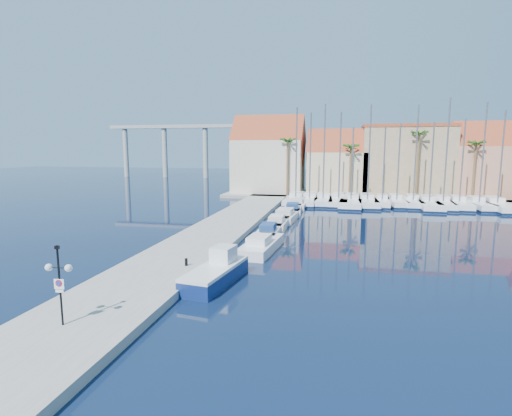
{
  "coord_description": "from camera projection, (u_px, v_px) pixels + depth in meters",
  "views": [
    {
      "loc": [
        2.61,
        -23.04,
        8.34
      ],
      "look_at": [
        -4.7,
        11.2,
        3.0
      ],
      "focal_mm": 28.0,
      "sensor_mm": 36.0,
      "label": 1
    }
  ],
  "objects": [
    {
      "name": "motorboat_west_2",
      "position": [
        277.0,
        223.0,
        41.64
      ],
      "size": [
        2.1,
        6.32,
        1.4
      ],
      "rotation": [
        0.0,
        0.0,
        0.01
      ],
      "color": "white",
      "rests_on": "ground"
    },
    {
      "name": "building_3",
      "position": [
        485.0,
        163.0,
        63.47
      ],
      "size": [
        10.3,
        8.0,
        12.0
      ],
      "color": "tan",
      "rests_on": "shore_north"
    },
    {
      "name": "sailboat_4",
      "position": [
        351.0,
        202.0,
        57.63
      ],
      "size": [
        3.67,
        11.73,
        11.09
      ],
      "rotation": [
        0.0,
        0.0,
        -0.05
      ],
      "color": "white",
      "rests_on": "ground"
    },
    {
      "name": "motorboat_west_1",
      "position": [
        269.0,
        232.0,
        37.31
      ],
      "size": [
        1.97,
        5.89,
        1.4
      ],
      "rotation": [
        0.0,
        0.0,
        0.02
      ],
      "color": "white",
      "rests_on": "ground"
    },
    {
      "name": "palm_1",
      "position": [
        351.0,
        149.0,
        62.63
      ],
      "size": [
        2.6,
        2.6,
        9.15
      ],
      "color": "brown",
      "rests_on": "shore_north"
    },
    {
      "name": "building_2",
      "position": [
        405.0,
        160.0,
        66.85
      ],
      "size": [
        14.2,
        10.2,
        11.5
      ],
      "color": "#9D8660",
      "rests_on": "shore_north"
    },
    {
      "name": "lamp_post",
      "position": [
        59.0,
        273.0,
        17.42
      ],
      "size": [
        1.23,
        0.42,
        3.64
      ],
      "rotation": [
        0.0,
        0.0,
        0.11
      ],
      "color": "black",
      "rests_on": "quay_west"
    },
    {
      "name": "building_1",
      "position": [
        338.0,
        165.0,
        68.3
      ],
      "size": [
        10.3,
        8.0,
        11.0
      ],
      "color": "beige",
      "rests_on": "shore_north"
    },
    {
      "name": "sailboat_8",
      "position": [
        413.0,
        202.0,
        57.04
      ],
      "size": [
        2.6,
        8.84,
        14.15
      ],
      "rotation": [
        0.0,
        0.0,
        -0.03
      ],
      "color": "white",
      "rests_on": "ground"
    },
    {
      "name": "shore_north",
      "position": [
        384.0,
        195.0,
        68.38
      ],
      "size": [
        54.0,
        16.0,
        0.5
      ],
      "primitive_type": "cube",
      "color": "gray",
      "rests_on": "ground"
    },
    {
      "name": "building_0",
      "position": [
        269.0,
        158.0,
        70.59
      ],
      "size": [
        12.3,
        9.0,
        13.5
      ],
      "color": "beige",
      "rests_on": "shore_north"
    },
    {
      "name": "sailboat_0",
      "position": [
        296.0,
        199.0,
        59.79
      ],
      "size": [
        2.92,
        10.6,
        14.07
      ],
      "rotation": [
        0.0,
        0.0,
        -0.01
      ],
      "color": "white",
      "rests_on": "ground"
    },
    {
      "name": "palm_3",
      "position": [
        476.0,
        145.0,
        58.84
      ],
      "size": [
        2.6,
        2.6,
        9.65
      ],
      "color": "brown",
      "rests_on": "shore_north"
    },
    {
      "name": "viaduct",
      "position": [
        188.0,
        140.0,
        109.87
      ],
      "size": [
        48.0,
        2.2,
        14.45
      ],
      "color": "#9E9E99",
      "rests_on": "ground"
    },
    {
      "name": "fishing_boat",
      "position": [
        217.0,
        272.0,
        24.71
      ],
      "size": [
        2.83,
        6.18,
        2.09
      ],
      "rotation": [
        0.0,
        0.0,
        -0.15
      ],
      "color": "navy",
      "rests_on": "ground"
    },
    {
      "name": "sailboat_9",
      "position": [
        428.0,
        204.0,
        55.33
      ],
      "size": [
        3.27,
        10.69,
        11.67
      ],
      "rotation": [
        0.0,
        0.0,
        -0.04
      ],
      "color": "white",
      "rests_on": "ground"
    },
    {
      "name": "sailboat_3",
      "position": [
        339.0,
        200.0,
        58.65
      ],
      "size": [
        2.86,
        10.09,
        13.23
      ],
      "rotation": [
        0.0,
        0.0,
        -0.02
      ],
      "color": "white",
      "rests_on": "ground"
    },
    {
      "name": "sailboat_2",
      "position": [
        323.0,
        200.0,
        59.15
      ],
      "size": [
        3.09,
        9.93,
        14.41
      ],
      "rotation": [
        0.0,
        0.0,
        0.05
      ],
      "color": "white",
      "rests_on": "ground"
    },
    {
      "name": "bollard",
      "position": [
        186.0,
        262.0,
        26.64
      ],
      "size": [
        0.2,
        0.2,
        0.49
      ],
      "primitive_type": "cylinder",
      "color": "black",
      "rests_on": "quay_west"
    },
    {
      "name": "palm_0",
      "position": [
        288.0,
        143.0,
        64.55
      ],
      "size": [
        2.6,
        2.6,
        10.15
      ],
      "color": "brown",
      "rests_on": "shore_north"
    },
    {
      "name": "sailboat_1",
      "position": [
        310.0,
        200.0,
        59.58
      ],
      "size": [
        3.62,
        10.67,
        13.25
      ],
      "rotation": [
        0.0,
        0.0,
        -0.08
      ],
      "color": "white",
      "rests_on": "ground"
    },
    {
      "name": "ground",
      "position": [
        293.0,
        287.0,
        24.07
      ],
      "size": [
        260.0,
        260.0,
        0.0
      ],
      "primitive_type": "plane",
      "color": "black",
      "rests_on": "ground"
    },
    {
      "name": "motorboat_west_3",
      "position": [
        286.0,
        215.0,
        46.26
      ],
      "size": [
        2.78,
        7.57,
        1.4
      ],
      "rotation": [
        0.0,
        0.0,
        -0.05
      ],
      "color": "white",
      "rests_on": "ground"
    },
    {
      "name": "sailboat_12",
      "position": [
        477.0,
        204.0,
        54.73
      ],
      "size": [
        2.89,
        9.09,
        14.2
      ],
      "rotation": [
        0.0,
        0.0,
        0.06
      ],
      "color": "white",
      "rests_on": "ground"
    },
    {
      "name": "sailboat_11",
      "position": [
        458.0,
        204.0,
        55.37
      ],
      "size": [
        3.23,
        9.62,
        12.09
      ],
      "rotation": [
        0.0,
        0.0,
        -0.08
      ],
      "color": "white",
      "rests_on": "ground"
    },
    {
      "name": "motorboat_west_5",
      "position": [
        298.0,
        204.0,
        55.93
      ],
      "size": [
        2.39,
        7.45,
        1.4
      ],
      "rotation": [
        0.0,
        0.0,
        0.0
      ],
      "color": "white",
      "rests_on": "ground"
    },
    {
      "name": "sailboat_6",
      "position": [
        382.0,
        202.0,
        57.18
      ],
      "size": [
        2.76,
        8.25,
        11.02
      ],
      "rotation": [
        0.0,
        0.0,
        -0.08
      ],
      "color": "white",
      "rests_on": "ground"
    },
    {
      "name": "motorboat_west_0",
      "position": [
        261.0,
        245.0,
        32.29
      ],
      "size": [
        2.72,
        7.0,
        1.4
      ],
      "rotation": [
        0.0,
        0.0,
        -0.08
      ],
      "color": "white",
      "rests_on": "ground"
    },
    {
      "name": "quay_west",
      "position": [
        218.0,
        231.0,
        38.94
      ],
      "size": [
        6.0,
        77.0,
        0.5
      ],
      "primitive_type": "cube",
      "color": "gray",
      "rests_on": "ground"
    },
    {
      "name": "motorboat_west_4",
      "position": [
        293.0,
        209.0,
        50.8
      ],
      "size": [
        2.56,
        6.63,
        1.4
      ],
      "rotation": [
        0.0,
        0.0,
        0.08
      ],
      "color": "white",
      "rests_on": "ground"
    },
    {
      "name": "sailboat_10",
      "position": [
        442.0,
        203.0,
        55.57
      ],
      "size": [
        3.15,
        9.7,
        14.9
      ],
      "rotation": [
        0.0,
        0.0,
        -0.07
      ],
      "color": "white",
      "rests_on": "ground"
    },
    {
      "name": "palm_2",
      "position": [
        419.0,
        136.0,
        60.28
      ],
      "size": [
        2.6,
        2.6,
        11.15
      ],
      "color": "brown",
      "rests_on": "shore_north"
    },
    {
      "name": "sailboat_13",
      "position": [
        495.0,
        205.0,
        54.14
      ],
      "size": [
        3.47,
        11.25,
        13.12
      ],
      "rotation": [
        0.0,
        0.0,
        0.05
      ],
      "color": "white",
      "rests_on": "ground"
    },
    {
      "name": "sailboat_7",
      "position": [
        396.0,
        202.0,
        57.38
      ],
      "size": [
        2.9,
        8.42,
        11.7
      ],
      "rotation": [
        0.0,
        0.0,
        0.09
      ],
      "color": "white",
      "rests_on": "ground"
    },
    {
      "name": "sailboat_5",
      "position": [
        367.0,
        201.0,
        57.73
      ],
      "size": [
        3.13,
        10.62,
        14.23
      ],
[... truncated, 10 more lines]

